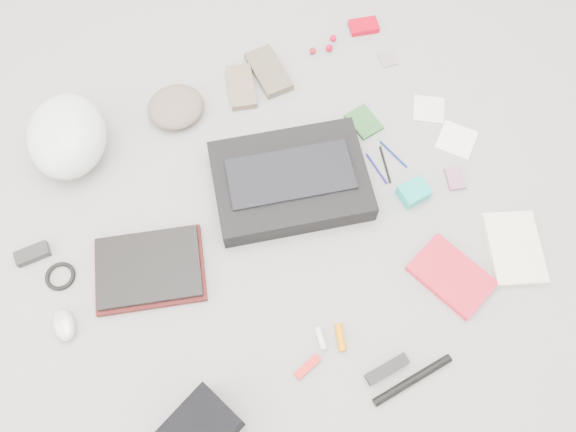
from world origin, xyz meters
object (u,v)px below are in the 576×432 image
messenger_bag (290,181)px  accordion_wallet (414,192)px  laptop (149,267)px  book_red (451,276)px  bike_helmet (67,136)px

messenger_bag → accordion_wallet: messenger_bag is taller
messenger_bag → laptop: bearing=-157.5°
laptop → book_red: size_ratio=1.32×
book_red → accordion_wallet: size_ratio=2.61×
laptop → accordion_wallet: (0.87, -0.16, -0.01)m
laptop → book_red: laptop is taller
laptop → messenger_bag: bearing=25.2°
messenger_bag → accordion_wallet: (0.34, -0.22, -0.02)m
laptop → accordion_wallet: 0.88m
laptop → book_red: bearing=-10.1°
messenger_bag → laptop: size_ratio=1.57×
bike_helmet → accordion_wallet: 1.15m
messenger_bag → book_red: 0.59m
messenger_bag → book_red: size_ratio=2.08×
book_red → messenger_bag: bearing=101.8°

